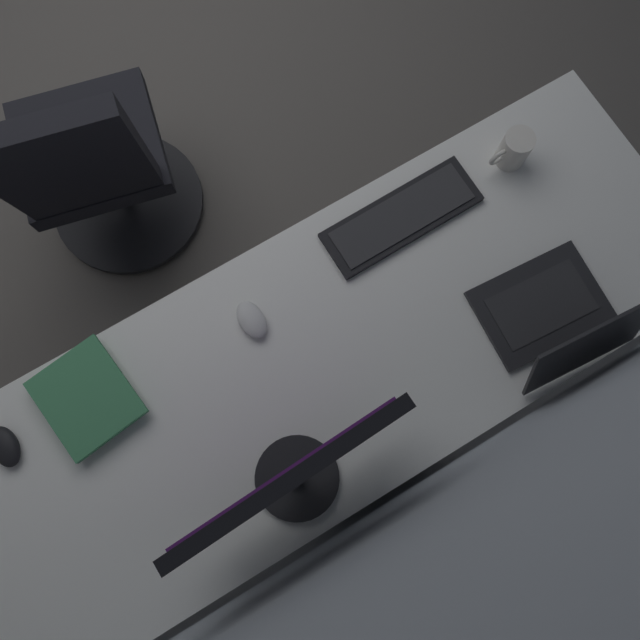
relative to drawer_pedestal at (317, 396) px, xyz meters
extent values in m
cube|color=#8C939E|center=(-0.14, 0.39, 0.95)|extent=(4.76, 0.10, 2.60)
cube|color=white|center=(-0.06, -0.03, 0.37)|extent=(1.97, 0.69, 0.03)
cylinder|color=silver|center=(-0.98, -0.31, 0.00)|extent=(0.05, 0.05, 0.70)
cylinder|color=silver|center=(0.87, -0.31, 0.00)|extent=(0.05, 0.05, 0.70)
cylinder|color=silver|center=(-0.98, 0.26, 0.00)|extent=(0.05, 0.05, 0.70)
cylinder|color=silver|center=(0.87, 0.26, 0.00)|extent=(0.05, 0.05, 0.70)
cube|color=white|center=(0.00, 0.00, 0.00)|extent=(0.40, 0.50, 0.69)
cube|color=silver|center=(0.00, -0.25, 0.00)|extent=(0.37, 0.01, 0.61)
cylinder|color=black|center=(0.16, 0.18, 0.39)|extent=(0.20, 0.20, 0.01)
cylinder|color=black|center=(0.16, 0.18, 0.44)|extent=(0.04, 0.04, 0.10)
cube|color=black|center=(0.16, 0.18, 0.66)|extent=(0.51, 0.05, 0.33)
cube|color=#4C1960|center=(0.16, 0.16, 0.66)|extent=(0.47, 0.03, 0.29)
cube|color=black|center=(-0.58, 0.13, 0.39)|extent=(0.33, 0.25, 0.01)
cube|color=#262628|center=(-0.58, 0.13, 0.40)|extent=(0.26, 0.16, 0.00)
cube|color=black|center=(-0.56, 0.27, 0.50)|extent=(0.32, 0.09, 0.21)
cube|color=#4C1960|center=(-0.56, 0.27, 0.50)|extent=(0.28, 0.08, 0.17)
cube|color=black|center=(-0.40, -0.25, 0.39)|extent=(0.42, 0.14, 0.02)
cube|color=#2D2D30|center=(-0.40, -0.25, 0.40)|extent=(0.38, 0.12, 0.00)
ellipsoid|color=silver|center=(0.06, -0.20, 0.40)|extent=(0.06, 0.10, 0.03)
ellipsoid|color=black|center=(0.71, -0.23, 0.40)|extent=(0.06, 0.10, 0.03)
cube|color=#3D8456|center=(0.50, -0.24, 0.39)|extent=(0.16, 0.22, 0.02)
cube|color=#3D8456|center=(0.50, -0.24, 0.41)|extent=(0.23, 0.26, 0.02)
cylinder|color=silver|center=(-0.74, -0.24, 0.44)|extent=(0.08, 0.08, 0.11)
torus|color=silver|center=(-0.69, -0.24, 0.44)|extent=(0.06, 0.01, 0.06)
cube|color=black|center=(0.22, -1.02, 0.11)|extent=(0.53, 0.51, 0.07)
cube|color=black|center=(0.27, -0.82, 0.40)|extent=(0.42, 0.22, 0.50)
cylinder|color=black|center=(0.22, -1.02, -0.10)|extent=(0.05, 0.05, 0.37)
cylinder|color=black|center=(0.22, -1.02, -0.31)|extent=(0.56, 0.56, 0.03)
camera|label=1|loc=(0.10, 0.19, 1.93)|focal=35.69mm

